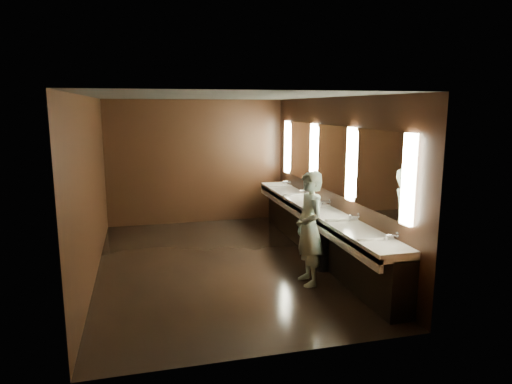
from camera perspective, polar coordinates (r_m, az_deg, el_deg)
floor at (r=7.89m, az=-4.51°, el=-8.96°), size 6.00×6.00×0.00m
ceiling at (r=7.43m, az=-4.83°, el=11.82°), size 4.00×6.00×0.02m
wall_back at (r=10.48m, az=-7.47°, el=3.74°), size 4.00×0.02×2.80m
wall_front at (r=4.67m, az=1.65°, el=-4.79°), size 4.00×0.02×2.80m
wall_left at (r=7.47m, az=-19.96°, el=0.42°), size 0.02×6.00×2.80m
wall_right at (r=8.11m, az=9.41°, el=1.68°), size 0.02×6.00×2.80m
sink_counter at (r=8.22m, az=7.89°, el=-4.60°), size 0.55×5.40×1.01m
mirror_band at (r=8.06m, az=9.35°, el=4.14°), size 0.06×5.03×1.15m
person at (r=6.85m, az=6.69°, el=-4.54°), size 0.42×0.63×1.71m
trash_bin at (r=7.64m, az=8.14°, el=-7.61°), size 0.45×0.45×0.53m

